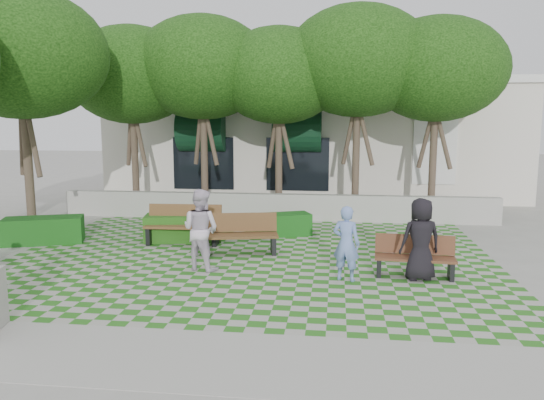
# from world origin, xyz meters

# --- Properties ---
(ground) EXTENTS (90.00, 90.00, 0.00)m
(ground) POSITION_xyz_m (0.00, 0.00, 0.00)
(ground) COLOR gray
(ground) RESTS_ON ground
(lawn) EXTENTS (12.00, 12.00, 0.00)m
(lawn) POSITION_xyz_m (0.00, 1.00, 0.01)
(lawn) COLOR #2B721E
(lawn) RESTS_ON ground
(sidewalk_south) EXTENTS (16.00, 2.00, 0.01)m
(sidewalk_south) POSITION_xyz_m (0.00, -4.70, 0.01)
(sidewalk_south) COLOR #9E9B93
(sidewalk_south) RESTS_ON ground
(retaining_wall) EXTENTS (15.00, 0.36, 0.90)m
(retaining_wall) POSITION_xyz_m (0.00, 6.20, 0.45)
(retaining_wall) COLOR #9E9B93
(retaining_wall) RESTS_ON ground
(bench_east) EXTENTS (1.76, 0.70, 0.90)m
(bench_east) POSITION_xyz_m (3.86, -0.13, 0.44)
(bench_east) COLOR #542F1D
(bench_east) RESTS_ON ground
(bench_mid) EXTENTS (2.05, 1.04, 1.03)m
(bench_mid) POSITION_xyz_m (-0.33, 1.40, 0.50)
(bench_mid) COLOR #51351B
(bench_mid) RESTS_ON ground
(bench_west) EXTENTS (2.09, 0.76, 1.09)m
(bench_west) POSITION_xyz_m (-2.07, 2.28, 0.52)
(bench_west) COLOR brown
(bench_west) RESTS_ON ground
(hedge_midright) EXTENTS (2.02, 1.42, 0.66)m
(hedge_midright) POSITION_xyz_m (0.43, 3.66, 0.33)
(hedge_midright) COLOR #144D16
(hedge_midright) RESTS_ON ground
(hedge_midleft) EXTENTS (2.27, 1.24, 0.75)m
(hedge_midleft) POSITION_xyz_m (-2.18, 2.66, 0.38)
(hedge_midleft) COLOR #1F4F15
(hedge_midleft) RESTS_ON ground
(hedge_west) EXTENTS (2.25, 1.51, 0.73)m
(hedge_west) POSITION_xyz_m (-5.98, 1.87, 0.37)
(hedge_west) COLOR #134814
(hedge_west) RESTS_ON ground
(person_blue) EXTENTS (0.69, 0.56, 1.63)m
(person_blue) POSITION_xyz_m (2.35, -0.61, 0.81)
(person_blue) COLOR #718BCE
(person_blue) RESTS_ON ground
(person_dark) EXTENTS (0.98, 0.76, 1.78)m
(person_dark) POSITION_xyz_m (3.93, -0.37, 0.89)
(person_dark) COLOR black
(person_dark) RESTS_ON ground
(person_white) EXTENTS (1.10, 0.98, 1.87)m
(person_white) POSITION_xyz_m (-0.95, -0.13, 0.94)
(person_white) COLOR silver
(person_white) RESTS_ON ground
(tree_row) EXTENTS (17.70, 13.40, 7.41)m
(tree_row) POSITION_xyz_m (-1.86, 5.95, 5.18)
(tree_row) COLOR #47382B
(tree_row) RESTS_ON ground
(building) EXTENTS (18.00, 8.92, 5.15)m
(building) POSITION_xyz_m (0.93, 14.08, 2.52)
(building) COLOR beige
(building) RESTS_ON ground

